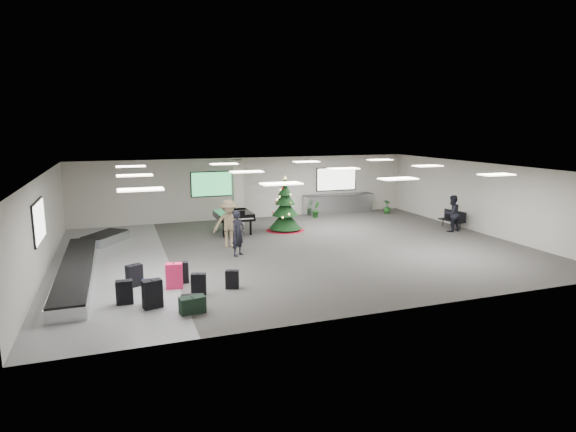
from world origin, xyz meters
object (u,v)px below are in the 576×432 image
object	(u,v)px
traveler_a	(238,233)
traveler_b	(229,223)
service_counter	(338,204)
christmas_tree	(285,212)
potted_plant_right	(387,207)
bench	(453,218)
potted_plant_left	(316,210)
baggage_carousel	(84,263)
grand_piano	(234,215)
pink_suitcase	(174,276)
traveler_bench	(452,213)

from	to	relation	value
traveler_a	traveler_b	world-z (taller)	traveler_b
traveler_a	traveler_b	distance (m)	1.48
service_counter	christmas_tree	xyz separation A→B (m)	(-4.28, -3.22, 0.34)
christmas_tree	potted_plant_right	world-z (taller)	christmas_tree
traveler_a	bench	bearing A→B (deg)	-32.14
potted_plant_right	potted_plant_left	bearing A→B (deg)	177.44
bench	baggage_carousel	bearing A→B (deg)	175.99
traveler_b	potted_plant_left	distance (m)	7.43
service_counter	grand_piano	bearing A→B (deg)	-155.82
potted_plant_right	pink_suitcase	bearing A→B (deg)	-144.93
grand_piano	traveler_a	world-z (taller)	traveler_a
traveler_bench	potted_plant_left	size ratio (longest dim) A/B	1.97
baggage_carousel	service_counter	world-z (taller)	service_counter
pink_suitcase	christmas_tree	distance (m)	8.87
grand_piano	potted_plant_left	xyz separation A→B (m)	(5.00, 2.26, -0.38)
pink_suitcase	christmas_tree	world-z (taller)	christmas_tree
bench	traveler_b	xyz separation A→B (m)	(-10.93, 0.06, 0.48)
baggage_carousel	christmas_tree	size ratio (longest dim) A/B	3.75
bench	traveler_b	size ratio (longest dim) A/B	0.72
service_counter	bench	bearing A→B (deg)	-57.32
service_counter	pink_suitcase	size ratio (longest dim) A/B	5.07
potted_plant_right	bench	bearing A→B (deg)	-78.69
pink_suitcase	traveler_bench	world-z (taller)	traveler_bench
baggage_carousel	grand_piano	size ratio (longest dim) A/B	4.85
grand_piano	potted_plant_right	size ratio (longest dim) A/B	2.64
baggage_carousel	service_counter	xyz separation A→B (m)	(12.84, 6.73, 0.33)
traveler_b	pink_suitcase	bearing A→B (deg)	-113.91
pink_suitcase	traveler_a	size ratio (longest dim) A/B	0.46
baggage_carousel	grand_piano	world-z (taller)	grand_piano
baggage_carousel	potted_plant_left	size ratio (longest dim) A/B	11.24
traveler_bench	christmas_tree	bearing A→B (deg)	-31.96
service_counter	traveler_bench	bearing A→B (deg)	-64.46
baggage_carousel	bench	xyz separation A→B (m)	(16.33, 1.30, 0.26)
traveler_a	christmas_tree	bearing A→B (deg)	9.55
traveler_b	traveler_bench	size ratio (longest dim) A/B	1.13
traveler_b	potted_plant_right	distance (m)	10.99
potted_plant_left	potted_plant_right	size ratio (longest dim) A/B	1.14
pink_suitcase	christmas_tree	xyz separation A→B (m)	(5.86, 6.64, 0.50)
baggage_carousel	bench	size ratio (longest dim) A/B	7.05
pink_suitcase	traveler_b	bearing A→B (deg)	67.60
service_counter	traveler_b	bearing A→B (deg)	-144.14
baggage_carousel	pink_suitcase	bearing A→B (deg)	-49.20
baggage_carousel	potted_plant_right	world-z (taller)	potted_plant_right
traveler_a	traveler_b	xyz separation A→B (m)	(-0.02, 1.48, 0.09)
christmas_tree	bench	xyz separation A→B (m)	(7.76, -2.22, -0.41)
traveler_a	traveler_b	bearing A→B (deg)	51.18
christmas_tree	traveler_b	distance (m)	3.84
traveler_b	christmas_tree	bearing A→B (deg)	41.41
traveler_bench	baggage_carousel	bearing A→B (deg)	-7.91
potted_plant_left	service_counter	bearing A→B (deg)	23.68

